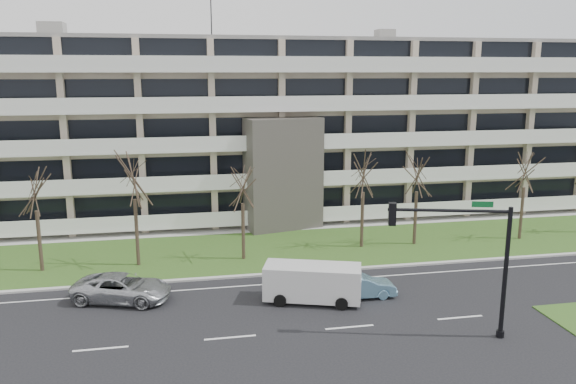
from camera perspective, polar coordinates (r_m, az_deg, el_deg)
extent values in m
plane|color=black|center=(29.15, 6.27, -13.49)|extent=(160.00, 160.00, 0.00)
cube|color=#2D541C|center=(40.86, 0.93, -5.72)|extent=(90.00, 10.00, 0.06)
cube|color=#B2B2AD|center=(36.23, 2.55, -8.06)|extent=(90.00, 0.35, 0.12)
cube|color=#B2B2AD|center=(46.02, -0.47, -3.63)|extent=(90.00, 2.00, 0.08)
cube|color=white|center=(34.89, 3.12, -8.98)|extent=(90.00, 0.12, 0.01)
cube|color=#BAA590|center=(51.43, -1.89, 6.51)|extent=(60.00, 12.00, 15.00)
cube|color=gray|center=(51.23, -1.95, 15.05)|extent=(60.50, 12.50, 0.30)
cube|color=#4C4742|center=(45.01, -0.48, 1.84)|extent=(6.39, 3.69, 9.00)
cube|color=black|center=(45.33, -0.43, -1.32)|extent=(4.92, 1.19, 3.50)
cube|color=gray|center=(51.65, -22.84, 14.95)|extent=(2.00, 2.00, 1.20)
cylinder|color=black|center=(50.83, -7.81, 17.07)|extent=(0.10, 0.10, 3.50)
cube|color=black|center=(46.44, -0.69, -0.86)|extent=(58.00, 0.10, 1.80)
cube|color=white|center=(46.15, -0.54, -2.86)|extent=(58.00, 1.40, 0.22)
cube|color=white|center=(45.38, -0.39, -2.34)|extent=(58.00, 0.08, 1.00)
cube|color=black|center=(45.85, -0.70, 2.79)|extent=(58.00, 0.10, 1.80)
cube|color=white|center=(45.47, -0.54, 0.79)|extent=(58.00, 1.40, 0.22)
cube|color=white|center=(44.72, -0.40, 1.38)|extent=(58.00, 0.08, 1.00)
cube|color=black|center=(45.46, -0.71, 6.52)|extent=(58.00, 0.10, 1.80)
cube|color=white|center=(44.97, -0.55, 4.54)|extent=(58.00, 1.40, 0.22)
cube|color=white|center=(44.26, -0.40, 5.20)|extent=(58.00, 0.08, 1.00)
cube|color=black|center=(45.26, -0.72, 10.31)|extent=(58.00, 0.10, 1.80)
cube|color=white|center=(44.67, -0.56, 8.35)|extent=(58.00, 1.40, 0.22)
cube|color=white|center=(43.99, -0.41, 9.08)|extent=(58.00, 0.08, 1.00)
cube|color=black|center=(45.26, -0.73, 14.10)|extent=(58.00, 0.10, 1.80)
cube|color=white|center=(44.56, -0.57, 12.21)|extent=(58.00, 1.40, 0.22)
cube|color=white|center=(43.93, -0.41, 12.99)|extent=(58.00, 0.08, 1.00)
imported|color=#B6B9BE|center=(33.07, -16.50, -9.33)|extent=(5.91, 4.01, 1.50)
imported|color=#7DB7DA|center=(32.51, 7.41, -9.48)|extent=(3.96, 1.44, 1.30)
cube|color=silver|center=(31.60, 2.50, -9.09)|extent=(5.68, 3.55, 1.87)
cube|color=black|center=(31.40, 2.51, -8.17)|extent=(5.25, 3.28, 0.69)
cube|color=silver|center=(31.55, 7.11, -9.50)|extent=(0.92, 1.89, 1.18)
cylinder|color=black|center=(31.17, -0.81, -10.96)|extent=(0.73, 0.45, 0.69)
cylinder|color=black|center=(32.97, -0.31, -9.62)|extent=(0.73, 0.45, 0.69)
cylinder|color=black|center=(30.90, 5.48, -11.23)|extent=(0.73, 0.45, 0.69)
cylinder|color=black|center=(32.72, 5.61, -9.86)|extent=(0.73, 0.45, 0.69)
cylinder|color=black|center=(29.80, 20.74, -13.32)|extent=(0.39, 0.39, 0.32)
cylinder|color=black|center=(28.65, 21.21, -7.74)|extent=(0.22, 0.22, 6.47)
cylinder|color=black|center=(27.10, 16.02, -1.82)|extent=(5.46, 1.61, 0.15)
cube|color=black|center=(26.74, 10.55, -2.21)|extent=(0.42, 0.42, 1.08)
sphere|color=red|center=(26.66, 10.58, -1.49)|extent=(0.22, 0.22, 0.22)
sphere|color=orange|center=(26.74, 10.55, -2.21)|extent=(0.22, 0.22, 0.22)
sphere|color=green|center=(26.83, 10.52, -2.92)|extent=(0.22, 0.22, 0.22)
cube|color=#0C5926|center=(27.38, 19.15, -1.19)|extent=(0.95, 0.29, 0.27)
cylinder|color=#382B21|center=(39.11, -23.92, -4.60)|extent=(0.24, 0.24, 4.00)
cylinder|color=#382B21|center=(38.02, -15.11, -4.02)|extent=(0.24, 0.24, 4.51)
cylinder|color=#382B21|center=(38.13, -4.57, -4.03)|extent=(0.24, 0.24, 3.93)
cylinder|color=#382B21|center=(40.94, 7.54, -2.83)|extent=(0.24, 0.24, 4.11)
cylinder|color=#382B21|center=(42.30, 12.80, -2.62)|extent=(0.24, 0.24, 4.00)
cylinder|color=#382B21|center=(46.08, 22.63, -2.02)|extent=(0.24, 0.24, 4.05)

